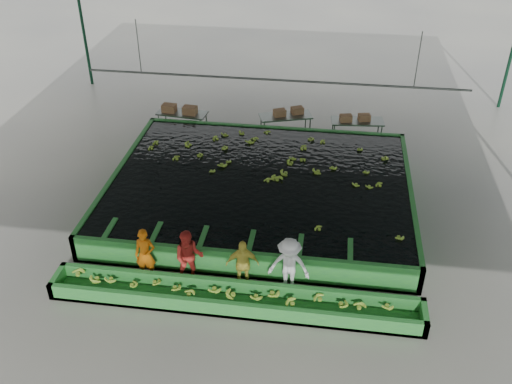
# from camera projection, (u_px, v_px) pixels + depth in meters

# --- Properties ---
(ground) EXTENTS (80.00, 80.00, 0.00)m
(ground) POSITION_uv_depth(u_px,v_px,m) (254.00, 227.00, 18.25)
(ground) COLOR gray
(ground) RESTS_ON ground
(shed_roof) EXTENTS (20.00, 22.00, 0.04)m
(shed_roof) POSITION_uv_depth(u_px,v_px,m) (253.00, 79.00, 15.53)
(shed_roof) COLOR gray
(shed_roof) RESTS_ON shed_posts
(shed_posts) EXTENTS (20.00, 22.00, 5.00)m
(shed_posts) POSITION_uv_depth(u_px,v_px,m) (254.00, 159.00, 16.89)
(shed_posts) COLOR black
(shed_posts) RESTS_ON ground
(flotation_tank) EXTENTS (10.00, 8.00, 0.90)m
(flotation_tank) POSITION_uv_depth(u_px,v_px,m) (260.00, 190.00, 19.25)
(flotation_tank) COLOR #297B2F
(flotation_tank) RESTS_ON ground
(tank_water) EXTENTS (9.70, 7.70, 0.00)m
(tank_water) POSITION_uv_depth(u_px,v_px,m) (260.00, 180.00, 19.03)
(tank_water) COLOR black
(tank_water) RESTS_ON flotation_tank
(sorting_trough) EXTENTS (10.00, 1.00, 0.50)m
(sorting_trough) POSITION_uv_depth(u_px,v_px,m) (234.00, 299.00, 15.12)
(sorting_trough) COLOR #297B2F
(sorting_trough) RESTS_ON ground
(cableway_rail) EXTENTS (0.08, 0.08, 14.00)m
(cableway_rail) POSITION_uv_depth(u_px,v_px,m) (274.00, 80.00, 20.78)
(cableway_rail) COLOR #59605B
(cableway_rail) RESTS_ON shed_roof
(rail_hanger_left) EXTENTS (0.04, 0.04, 2.00)m
(rail_hanger_left) POSITION_uv_depth(u_px,v_px,m) (138.00, 47.00, 20.83)
(rail_hanger_left) COLOR #59605B
(rail_hanger_left) RESTS_ON shed_roof
(rail_hanger_right) EXTENTS (0.04, 0.04, 2.00)m
(rail_hanger_right) POSITION_uv_depth(u_px,v_px,m) (418.00, 60.00, 19.63)
(rail_hanger_right) COLOR #59605B
(rail_hanger_right) RESTS_ON shed_roof
(worker_a) EXTENTS (0.61, 0.42, 1.60)m
(worker_a) POSITION_uv_depth(u_px,v_px,m) (145.00, 255.00, 15.80)
(worker_a) COLOR #C75C0A
(worker_a) RESTS_ON ground
(worker_b) EXTENTS (0.93, 0.79, 1.69)m
(worker_b) POSITION_uv_depth(u_px,v_px,m) (189.00, 257.00, 15.63)
(worker_b) COLOR #B22720
(worker_b) RESTS_ON ground
(worker_c) EXTENTS (0.97, 0.55, 1.55)m
(worker_c) POSITION_uv_depth(u_px,v_px,m) (242.00, 264.00, 15.49)
(worker_c) COLOR gold
(worker_c) RESTS_ON ground
(worker_d) EXTENTS (1.15, 0.70, 1.74)m
(worker_d) POSITION_uv_depth(u_px,v_px,m) (289.00, 266.00, 15.29)
(worker_d) COLOR silver
(worker_d) RESTS_ON ground
(packing_table_left) EXTENTS (2.10, 1.02, 0.92)m
(packing_table_left) POSITION_uv_depth(u_px,v_px,m) (183.00, 123.00, 23.56)
(packing_table_left) COLOR #59605B
(packing_table_left) RESTS_ON ground
(packing_table_mid) EXTENTS (2.25, 1.44, 0.95)m
(packing_table_mid) POSITION_uv_depth(u_px,v_px,m) (285.00, 126.00, 23.27)
(packing_table_mid) COLOR #59605B
(packing_table_mid) RESTS_ON ground
(packing_table_right) EXTENTS (2.13, 1.03, 0.94)m
(packing_table_right) POSITION_uv_depth(u_px,v_px,m) (356.00, 131.00, 22.90)
(packing_table_right) COLOR #59605B
(packing_table_right) RESTS_ON ground
(box_stack_left) EXTENTS (1.48, 0.53, 0.31)m
(box_stack_left) POSITION_uv_depth(u_px,v_px,m) (180.00, 113.00, 23.30)
(box_stack_left) COLOR brown
(box_stack_left) RESTS_ON packing_table_left
(box_stack_mid) EXTENTS (1.26, 0.84, 0.27)m
(box_stack_mid) POSITION_uv_depth(u_px,v_px,m) (288.00, 115.00, 23.07)
(box_stack_mid) COLOR brown
(box_stack_mid) RESTS_ON packing_table_mid
(box_stack_right) EXTENTS (1.24, 0.59, 0.26)m
(box_stack_right) POSITION_uv_depth(u_px,v_px,m) (355.00, 121.00, 22.62)
(box_stack_right) COLOR brown
(box_stack_right) RESTS_ON packing_table_right
(floating_bananas) EXTENTS (8.96, 6.11, 0.12)m
(floating_bananas) POSITION_uv_depth(u_px,v_px,m) (263.00, 168.00, 19.70)
(floating_bananas) COLOR #88B12E
(floating_bananas) RESTS_ON tank_water
(trough_bananas) EXTENTS (8.44, 0.56, 0.11)m
(trough_bananas) POSITION_uv_depth(u_px,v_px,m) (234.00, 294.00, 15.04)
(trough_bananas) COLOR #88B12E
(trough_bananas) RESTS_ON sorting_trough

